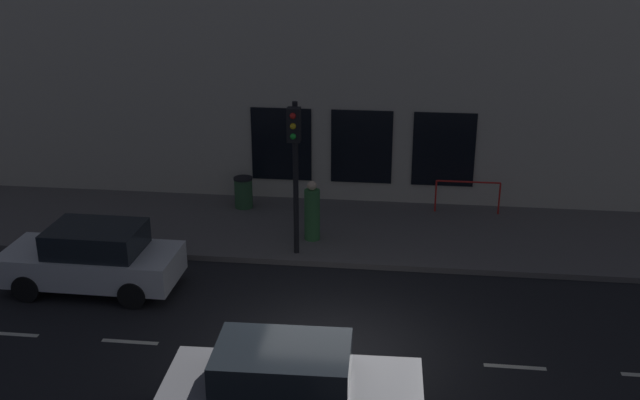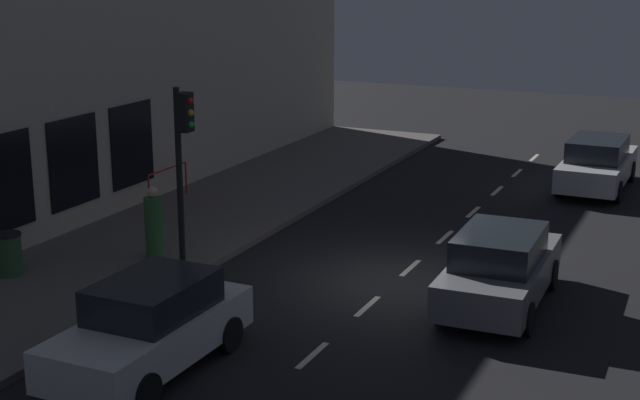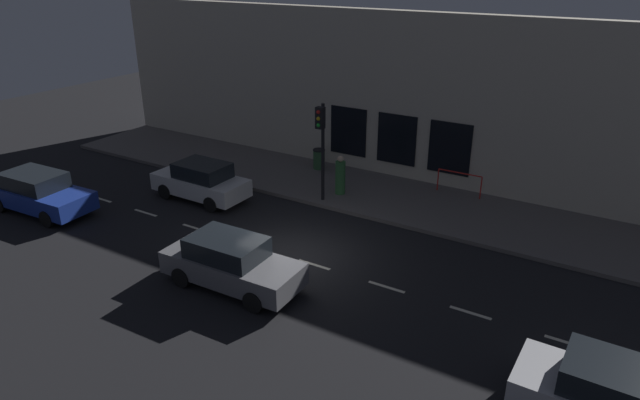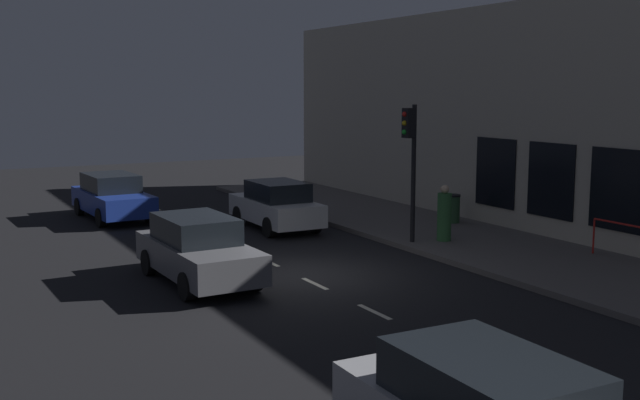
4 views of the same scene
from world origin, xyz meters
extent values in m
plane|color=black|center=(0.00, 0.00, 0.00)|extent=(60.00, 60.00, 0.00)
cube|color=#5B5654|center=(6.25, 0.00, 0.07)|extent=(4.50, 32.00, 0.15)
cube|color=beige|center=(8.80, 0.00, 3.62)|extent=(0.60, 32.00, 7.24)
cube|color=black|center=(8.47, -2.42, 1.86)|extent=(0.04, 1.83, 2.23)
cube|color=black|center=(8.47, 0.00, 1.86)|extent=(0.04, 1.83, 2.23)
cube|color=black|center=(8.47, 2.42, 1.86)|extent=(0.04, 1.83, 2.23)
cube|color=beige|center=(0.00, -3.60, 0.00)|extent=(0.12, 1.20, 0.01)
cube|color=beige|center=(0.00, -1.00, 0.00)|extent=(0.12, 1.20, 0.01)
cube|color=beige|center=(0.00, 1.60, 0.00)|extent=(0.12, 1.20, 0.01)
cube|color=beige|center=(0.00, 4.20, 0.00)|extent=(0.12, 1.20, 0.01)
cube|color=beige|center=(0.00, 6.80, 0.00)|extent=(0.12, 1.20, 0.01)
cylinder|color=black|center=(4.48, 1.38, 2.13)|extent=(0.14, 0.14, 3.97)
cube|color=black|center=(4.29, 1.38, 3.60)|extent=(0.26, 0.32, 0.84)
sphere|color=red|center=(4.15, 1.38, 3.85)|extent=(0.15, 0.15, 0.15)
sphere|color=gold|center=(4.15, 1.38, 3.60)|extent=(0.15, 0.15, 0.15)
sphere|color=green|center=(4.15, 1.38, 3.34)|extent=(0.15, 0.15, 0.15)
cube|color=silver|center=(2.23, 5.89, 0.63)|extent=(1.75, 4.08, 0.70)
cube|color=black|center=(2.23, 5.73, 1.28)|extent=(1.52, 2.13, 0.60)
cylinder|color=black|center=(1.45, 7.16, 0.32)|extent=(0.23, 0.64, 0.64)
cylinder|color=black|center=(3.03, 7.14, 0.32)|extent=(0.23, 0.64, 0.64)
cylinder|color=black|center=(1.42, 4.64, 0.32)|extent=(0.23, 0.64, 0.64)
cylinder|color=black|center=(3.00, 4.62, 0.32)|extent=(0.23, 0.64, 0.64)
cube|color=slate|center=(-2.36, 0.41, 0.63)|extent=(1.84, 4.37, 0.70)
cube|color=black|center=(-2.37, 0.58, 1.28)|extent=(1.57, 2.29, 0.60)
cylinder|color=black|center=(-1.53, -0.91, 0.32)|extent=(0.24, 0.65, 0.64)
cylinder|color=black|center=(-1.60, 1.77, 0.32)|extent=(0.24, 0.65, 0.64)
cylinder|color=#336B38|center=(5.41, 1.09, 0.85)|extent=(0.58, 0.58, 1.40)
sphere|color=beige|center=(5.41, 1.09, 1.67)|extent=(0.25, 0.25, 0.25)
cube|color=beige|center=(5.33, 1.18, 1.67)|extent=(0.08, 0.08, 0.07)
cylinder|color=#2D5633|center=(7.53, 3.43, 0.59)|extent=(0.53, 0.53, 0.88)
cylinder|color=black|center=(7.53, 3.43, 1.06)|extent=(0.56, 0.56, 0.06)
cylinder|color=red|center=(7.87, -4.07, 0.62)|extent=(0.05, 0.05, 0.95)
cylinder|color=red|center=(7.87, -2.24, 0.62)|extent=(0.05, 0.05, 0.95)
cylinder|color=red|center=(7.87, -3.15, 1.10)|extent=(0.05, 1.83, 0.05)
camera|label=1|loc=(-12.79, -1.29, 8.14)|focal=41.72mm
camera|label=2|loc=(-6.42, 17.87, 6.79)|focal=52.26mm
camera|label=3|loc=(-13.57, -9.52, 9.19)|focal=31.63mm
camera|label=4|loc=(-8.24, -16.40, 4.57)|focal=42.73mm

